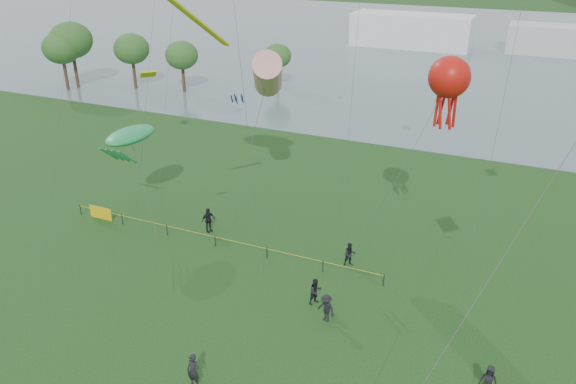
% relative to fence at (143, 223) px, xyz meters
% --- Properties ---
extents(lake, '(400.00, 120.00, 0.08)m').
position_rel_fence_xyz_m(lake, '(14.06, 84.53, -0.53)').
color(lake, slate).
rests_on(lake, ground_plane).
extents(pavilion_left, '(22.00, 8.00, 6.00)m').
position_rel_fence_xyz_m(pavilion_left, '(2.06, 79.53, 2.45)').
color(pavilion_left, white).
rests_on(pavilion_left, ground_plane).
extents(pavilion_right, '(18.00, 7.00, 5.00)m').
position_rel_fence_xyz_m(pavilion_right, '(28.06, 82.53, 1.95)').
color(pavilion_right, silver).
rests_on(pavilion_right, ground_plane).
extents(trees, '(30.42, 17.47, 8.96)m').
position_rel_fence_xyz_m(trees, '(-27.65, 32.19, 5.13)').
color(trees, '#3D291B').
rests_on(trees, ground_plane).
extents(fence, '(24.07, 0.07, 1.05)m').
position_rel_fence_xyz_m(fence, '(0.00, 0.00, 0.00)').
color(fence, black).
rests_on(fence, ground_plane).
extents(spectator_a, '(0.96, 1.02, 1.66)m').
position_rel_fence_xyz_m(spectator_a, '(14.90, -3.34, 0.27)').
color(spectator_a, black).
rests_on(spectator_a, ground_plane).
extents(spectator_b, '(1.24, 0.94, 1.70)m').
position_rel_fence_xyz_m(spectator_b, '(16.03, -4.63, 0.29)').
color(spectator_b, black).
rests_on(spectator_b, ground_plane).
extents(spectator_c, '(0.89, 1.19, 1.87)m').
position_rel_fence_xyz_m(spectator_c, '(4.59, 1.67, 0.38)').
color(spectator_c, black).
rests_on(spectator_c, ground_plane).
extents(spectator_d, '(0.83, 0.57, 1.62)m').
position_rel_fence_xyz_m(spectator_d, '(24.94, -6.74, 0.25)').
color(spectator_d, black).
rests_on(spectator_d, ground_plane).
extents(spectator_f, '(0.69, 0.47, 1.85)m').
position_rel_fence_xyz_m(spectator_f, '(11.96, -11.92, 0.37)').
color(spectator_f, black).
rests_on(spectator_f, ground_plane).
extents(spectator_g, '(1.00, 0.96, 1.63)m').
position_rel_fence_xyz_m(spectator_g, '(15.45, 1.45, 0.26)').
color(spectator_g, black).
rests_on(spectator_g, ground_plane).
extents(kite_windsock, '(4.37, 6.52, 12.91)m').
position_rel_fence_xyz_m(kite_windsock, '(7.46, 6.00, 10.34)').
color(kite_windsock, '#3F3F42').
extents(kite_creature, '(4.90, 5.04, 6.93)m').
position_rel_fence_xyz_m(kite_creature, '(-1.74, 1.87, 5.89)').
color(kite_creature, '#3F3F42').
extents(kite_octopus, '(5.71, 6.25, 13.78)m').
position_rel_fence_xyz_m(kite_octopus, '(20.16, 2.98, 11.98)').
color(kite_octopus, '#3F3F42').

